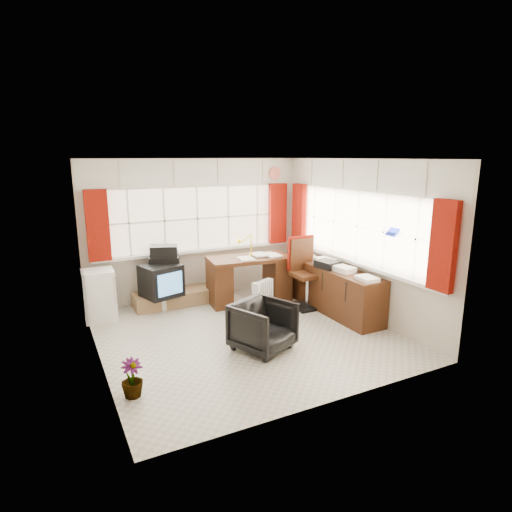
{
  "coord_description": "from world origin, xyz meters",
  "views": [
    {
      "loc": [
        -2.49,
        -5.25,
        2.53
      ],
      "look_at": [
        0.45,
        0.55,
        1.01
      ],
      "focal_mm": 30.0,
      "sensor_mm": 36.0,
      "label": 1
    }
  ],
  "objects": [
    {
      "name": "ground",
      "position": [
        0.0,
        0.0,
        0.0
      ],
      "size": [
        4.0,
        4.0,
        0.0
      ],
      "primitive_type": "plane",
      "color": "beige",
      "rests_on": "ground"
    },
    {
      "name": "room_walls",
      "position": [
        0.0,
        0.0,
        1.5
      ],
      "size": [
        4.0,
        4.0,
        4.0
      ],
      "color": "beige",
      "rests_on": "ground"
    },
    {
      "name": "window_back",
      "position": [
        0.0,
        1.94,
        0.95
      ],
      "size": [
        3.7,
        0.12,
        3.6
      ],
      "color": "#FFE9C9",
      "rests_on": "room_walls"
    },
    {
      "name": "window_right",
      "position": [
        1.94,
        0.0,
        0.95
      ],
      "size": [
        0.12,
        3.7,
        3.6
      ],
      "color": "#FFE9C9",
      "rests_on": "room_walls"
    },
    {
      "name": "curtains",
      "position": [
        0.92,
        0.93,
        1.46
      ],
      "size": [
        3.83,
        3.83,
        1.15
      ],
      "color": "maroon",
      "rests_on": "room_walls"
    },
    {
      "name": "overhead_cabinets",
      "position": [
        0.98,
        0.98,
        2.25
      ],
      "size": [
        3.98,
        3.98,
        0.48
      ],
      "color": "silver",
      "rests_on": "room_walls"
    },
    {
      "name": "desk",
      "position": [
        0.68,
        1.29,
        0.45
      ],
      "size": [
        1.48,
        0.84,
        0.84
      ],
      "color": "#452310",
      "rests_on": "ground"
    },
    {
      "name": "desk_lamp",
      "position": [
        0.78,
        1.38,
        1.08
      ],
      "size": [
        0.17,
        0.15,
        0.39
      ],
      "color": "yellow",
      "rests_on": "desk"
    },
    {
      "name": "task_chair",
      "position": [
        1.44,
        0.7,
        0.64
      ],
      "size": [
        0.5,
        0.53,
        1.2
      ],
      "color": "black",
      "rests_on": "ground"
    },
    {
      "name": "office_chair",
      "position": [
        -0.0,
        -0.55,
        0.33
      ],
      "size": [
        0.93,
        0.94,
        0.66
      ],
      "primitive_type": "imported",
      "rotation": [
        0.0,
        0.0,
        0.41
      ],
      "color": "black",
      "rests_on": "ground"
    },
    {
      "name": "radiator",
      "position": [
        0.64,
        0.64,
        0.23
      ],
      "size": [
        0.4,
        0.3,
        0.56
      ],
      "color": "white",
      "rests_on": "ground"
    },
    {
      "name": "credenza",
      "position": [
        1.73,
        0.2,
        0.39
      ],
      "size": [
        0.5,
        2.0,
        0.85
      ],
      "color": "#452310",
      "rests_on": "ground"
    },
    {
      "name": "file_tray",
      "position": [
        1.61,
        0.26,
        0.81
      ],
      "size": [
        0.34,
        0.41,
        0.12
      ],
      "primitive_type": "cube",
      "rotation": [
        0.0,
        0.0,
        0.17
      ],
      "color": "black",
      "rests_on": "credenza"
    },
    {
      "name": "tv_bench",
      "position": [
        -0.55,
        1.72,
        0.12
      ],
      "size": [
        1.4,
        0.5,
        0.25
      ],
      "primitive_type": "cube",
      "color": "olive",
      "rests_on": "ground"
    },
    {
      "name": "crt_tv",
      "position": [
        -0.81,
        1.55,
        0.52
      ],
      "size": [
        0.72,
        0.68,
        0.53
      ],
      "color": "black",
      "rests_on": "tv_bench"
    },
    {
      "name": "hifi_stack",
      "position": [
        -0.69,
        1.76,
        0.62
      ],
      "size": [
        0.69,
        0.55,
        0.81
      ],
      "color": "black",
      "rests_on": "tv_bench"
    },
    {
      "name": "mini_fridge",
      "position": [
        -1.8,
        1.59,
        0.4
      ],
      "size": [
        0.49,
        0.5,
        0.81
      ],
      "color": "white",
      "rests_on": "ground"
    },
    {
      "name": "spray_bottle_a",
      "position": [
        -0.81,
        1.5,
        0.15
      ],
      "size": [
        0.13,
        0.13,
        0.29
      ],
      "primitive_type": "imported",
      "rotation": [
        0.0,
        0.0,
        0.15
      ],
      "color": "silver",
      "rests_on": "ground"
    },
    {
      "name": "spray_bottle_b",
      "position": [
        0.15,
        1.23,
        0.09
      ],
      "size": [
        0.11,
        0.11,
        0.18
      ],
      "primitive_type": "imported",
      "rotation": [
        0.0,
        0.0,
        -0.5
      ],
      "color": "#8BD0C5",
      "rests_on": "ground"
    },
    {
      "name": "flower_vase",
      "position": [
        -1.8,
        -0.94,
        0.21
      ],
      "size": [
        0.3,
        0.3,
        0.43
      ],
      "primitive_type": "imported",
      "rotation": [
        0.0,
        0.0,
        0.3
      ],
      "color": "black",
      "rests_on": "ground"
    }
  ]
}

